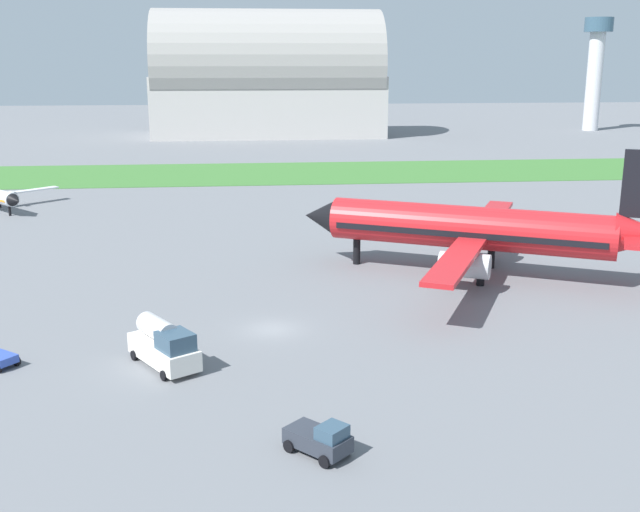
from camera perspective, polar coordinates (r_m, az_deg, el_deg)
ground_plane at (r=60.70m, az=-3.59°, el=-5.48°), size 600.00×600.00×0.00m
grass_taxiway_strip at (r=142.57m, az=-4.81°, el=6.16°), size 360.00×28.00×0.08m
airplane_midfield_jet at (r=75.75m, az=11.54°, el=1.98°), size 33.78×33.91×12.91m
fuel_truck_midfield at (r=54.17m, az=-11.54°, el=-6.49°), size 5.54×6.76×3.29m
pushback_tug_by_runway at (r=42.25m, az=0.01°, el=-13.47°), size 3.80×3.84×1.95m
hangar_distant at (r=212.68m, az=-3.90°, el=13.01°), size 61.38×29.34×33.32m
control_tower at (r=240.81m, az=19.84°, el=13.33°), size 8.00×8.00×31.85m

